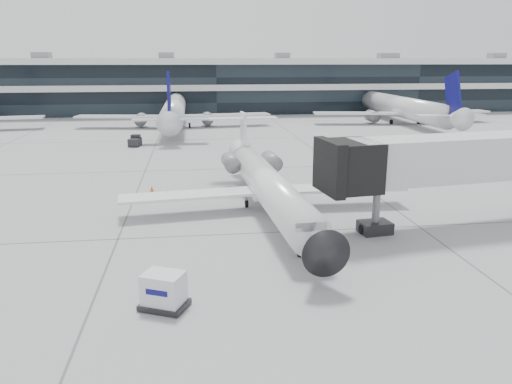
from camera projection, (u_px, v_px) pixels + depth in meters
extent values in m
plane|color=#9A9A9D|center=(274.00, 232.00, 32.77)|extent=(220.00, 220.00, 0.00)
cube|color=black|center=(214.00, 87.00, 110.06)|extent=(170.00, 22.00, 10.00)
cylinder|color=white|center=(269.00, 186.00, 36.32)|extent=(3.60, 21.62, 2.42)
cone|color=black|center=(318.00, 244.00, 24.91)|extent=(2.56, 2.64, 2.42)
cone|color=white|center=(243.00, 153.00, 47.83)|extent=(2.45, 2.99, 2.30)
cube|color=white|center=(188.00, 195.00, 36.31)|extent=(10.07, 3.54, 0.20)
cube|color=white|center=(340.00, 188.00, 38.36)|extent=(9.89, 2.48, 0.20)
cylinder|color=slate|center=(231.00, 162.00, 42.89)|extent=(1.51, 3.12, 1.34)
cylinder|color=slate|center=(272.00, 161.00, 43.53)|extent=(1.51, 3.12, 1.34)
cube|color=white|center=(243.00, 134.00, 46.84)|extent=(0.38, 2.34, 4.03)
cube|color=white|center=(243.00, 118.00, 46.81)|extent=(6.52, 1.79, 0.14)
cylinder|color=black|center=(299.00, 252.00, 28.69)|extent=(0.19, 0.51, 0.50)
cylinder|color=black|center=(247.00, 204.00, 38.24)|extent=(0.25, 0.58, 0.57)
cylinder|color=black|center=(281.00, 202.00, 38.72)|extent=(0.25, 0.58, 0.57)
cube|color=#A4A6A8|center=(461.00, 157.00, 33.02)|extent=(15.64, 5.19, 2.85)
cube|color=black|center=(352.00, 166.00, 31.03)|extent=(3.32, 3.88, 3.07)
cylinder|color=slate|center=(376.00, 210.00, 32.30)|extent=(0.48, 0.48, 3.07)
cube|color=black|center=(375.00, 227.00, 32.59)|extent=(2.17, 1.80, 0.77)
cube|color=black|center=(165.00, 305.00, 22.79)|extent=(2.48, 2.22, 0.25)
cube|color=silver|center=(164.00, 288.00, 22.58)|extent=(2.16, 1.95, 1.42)
cone|color=#D6600B|center=(152.00, 189.00, 42.91)|extent=(0.31, 0.31, 0.49)
cube|color=#D6600B|center=(152.00, 191.00, 42.97)|extent=(0.42, 0.42, 0.03)
cube|color=black|center=(135.00, 142.00, 65.18)|extent=(1.67, 2.43, 0.92)
cube|color=black|center=(136.00, 137.00, 65.51)|extent=(1.26, 1.09, 0.51)
cylinder|color=black|center=(133.00, 143.00, 66.07)|extent=(0.25, 0.47, 0.45)
cylinder|color=black|center=(141.00, 143.00, 66.03)|extent=(0.25, 0.47, 0.45)
cylinder|color=black|center=(129.00, 145.00, 64.49)|extent=(0.25, 0.47, 0.45)
cylinder|color=black|center=(138.00, 145.00, 64.46)|extent=(0.25, 0.47, 0.45)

